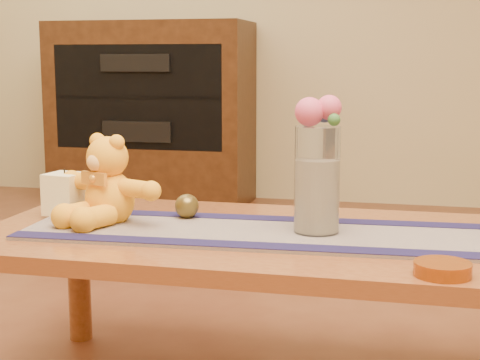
% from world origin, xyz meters
% --- Properties ---
extents(coffee_table_top, '(1.40, 0.70, 0.04)m').
position_xyz_m(coffee_table_top, '(0.00, 0.00, 0.43)').
color(coffee_table_top, brown).
rests_on(coffee_table_top, floor).
extents(table_leg_bl, '(0.07, 0.07, 0.41)m').
position_xyz_m(table_leg_bl, '(-0.64, 0.29, 0.21)').
color(table_leg_bl, brown).
rests_on(table_leg_bl, floor).
extents(persian_runner, '(1.22, 0.41, 0.01)m').
position_xyz_m(persian_runner, '(0.02, -0.02, 0.45)').
color(persian_runner, '#1D1845').
rests_on(persian_runner, coffee_table_top).
extents(runner_border_near, '(1.20, 0.12, 0.00)m').
position_xyz_m(runner_border_near, '(0.03, -0.17, 0.46)').
color(runner_border_near, '#161339').
rests_on(runner_border_near, persian_runner).
extents(runner_border_far, '(1.20, 0.12, 0.00)m').
position_xyz_m(runner_border_far, '(0.01, 0.12, 0.46)').
color(runner_border_far, '#161339').
rests_on(runner_border_far, persian_runner).
extents(teddy_bear, '(0.40, 0.37, 0.22)m').
position_xyz_m(teddy_bear, '(-0.40, 0.00, 0.57)').
color(teddy_bear, '#FFAA20').
rests_on(teddy_bear, persian_runner).
extents(pillar_candle, '(0.11, 0.11, 0.11)m').
position_xyz_m(pillar_candle, '(-0.55, 0.05, 0.51)').
color(pillar_candle, '#FFF7BB').
rests_on(pillar_candle, persian_runner).
extents(candle_wick, '(0.00, 0.00, 0.01)m').
position_xyz_m(candle_wick, '(-0.55, 0.05, 0.58)').
color(candle_wick, black).
rests_on(candle_wick, pillar_candle).
extents(glass_vase, '(0.11, 0.11, 0.26)m').
position_xyz_m(glass_vase, '(0.14, -0.00, 0.59)').
color(glass_vase, silver).
rests_on(glass_vase, persian_runner).
extents(potpourri_fill, '(0.09, 0.09, 0.18)m').
position_xyz_m(potpourri_fill, '(0.14, -0.00, 0.55)').
color(potpourri_fill, beige).
rests_on(potpourri_fill, glass_vase).
extents(rose_left, '(0.07, 0.07, 0.07)m').
position_xyz_m(rose_left, '(0.12, -0.01, 0.75)').
color(rose_left, '#D34A70').
rests_on(rose_left, glass_vase).
extents(rose_right, '(0.06, 0.06, 0.06)m').
position_xyz_m(rose_right, '(0.17, 0.00, 0.76)').
color(rose_right, '#D34A70').
rests_on(rose_right, glass_vase).
extents(blue_flower_back, '(0.04, 0.04, 0.04)m').
position_xyz_m(blue_flower_back, '(0.15, 0.03, 0.75)').
color(blue_flower_back, '#4A5BA1').
rests_on(blue_flower_back, glass_vase).
extents(blue_flower_side, '(0.04, 0.04, 0.04)m').
position_xyz_m(blue_flower_side, '(0.11, 0.02, 0.74)').
color(blue_flower_side, '#4A5BA1').
rests_on(blue_flower_side, glass_vase).
extents(leaf_sprig, '(0.03, 0.03, 0.03)m').
position_xyz_m(leaf_sprig, '(0.18, -0.02, 0.74)').
color(leaf_sprig, '#33662D').
rests_on(leaf_sprig, glass_vase).
extents(bronze_ball, '(0.08, 0.08, 0.06)m').
position_xyz_m(bronze_ball, '(-0.22, 0.08, 0.49)').
color(bronze_ball, brown).
rests_on(bronze_ball, persian_runner).
extents(amber_dish, '(0.13, 0.13, 0.03)m').
position_xyz_m(amber_dish, '(0.43, -0.28, 0.46)').
color(amber_dish, '#BF5914').
rests_on(amber_dish, coffee_table_top).
extents(media_cabinet, '(1.20, 0.50, 1.10)m').
position_xyz_m(media_cabinet, '(-1.20, 2.48, 0.55)').
color(media_cabinet, black).
rests_on(media_cabinet, floor).
extents(cabinet_cavity, '(1.02, 0.03, 0.61)m').
position_xyz_m(cabinet_cavity, '(-1.20, 2.25, 0.66)').
color(cabinet_cavity, black).
rests_on(cabinet_cavity, media_cabinet).
extents(cabinet_shelf, '(1.02, 0.20, 0.02)m').
position_xyz_m(cabinet_shelf, '(-1.20, 2.33, 0.66)').
color(cabinet_shelf, black).
rests_on(cabinet_shelf, media_cabinet).
extents(stereo_upper, '(0.42, 0.28, 0.10)m').
position_xyz_m(stereo_upper, '(-1.20, 2.35, 0.86)').
color(stereo_upper, black).
rests_on(stereo_upper, media_cabinet).
extents(stereo_lower, '(0.42, 0.28, 0.12)m').
position_xyz_m(stereo_lower, '(-1.20, 2.35, 0.46)').
color(stereo_lower, black).
rests_on(stereo_lower, media_cabinet).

